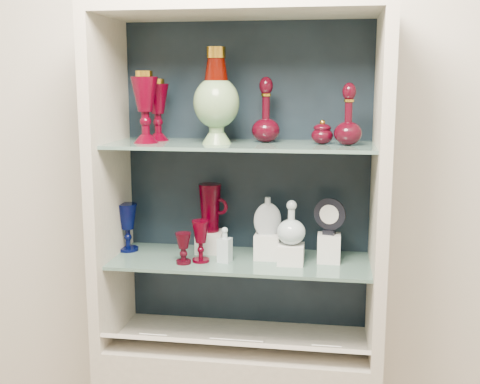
% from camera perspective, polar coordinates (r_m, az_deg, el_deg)
% --- Properties ---
extents(wall_back, '(3.50, 0.02, 2.80)m').
position_cam_1_polar(wall_back, '(2.31, 0.84, 3.41)').
color(wall_back, beige).
rests_on(wall_back, ground).
extents(cabinet_back_panel, '(0.98, 0.02, 1.15)m').
position_cam_1_polar(cabinet_back_panel, '(2.29, 0.73, 1.46)').
color(cabinet_back_panel, black).
rests_on(cabinet_back_panel, cabinet_base).
extents(cabinet_side_left, '(0.04, 0.40, 1.15)m').
position_cam_1_polar(cabinet_side_left, '(2.23, -12.28, 0.97)').
color(cabinet_side_left, '#BBB2A0').
rests_on(cabinet_side_left, cabinet_base).
extents(cabinet_side_right, '(0.04, 0.40, 1.15)m').
position_cam_1_polar(cabinet_side_right, '(2.09, 13.13, 0.31)').
color(cabinet_side_right, '#BBB2A0').
rests_on(cabinet_side_right, cabinet_base).
extents(cabinet_top_cap, '(1.00, 0.40, 0.04)m').
position_cam_1_polar(cabinet_top_cap, '(2.09, 0.00, 16.96)').
color(cabinet_top_cap, '#BBB2A0').
rests_on(cabinet_top_cap, cabinet_side_left).
extents(shelf_lower, '(0.92, 0.34, 0.01)m').
position_cam_1_polar(shelf_lower, '(2.19, 0.08, -6.51)').
color(shelf_lower, slate).
rests_on(shelf_lower, cabinet_side_left).
extents(shelf_upper, '(0.92, 0.34, 0.01)m').
position_cam_1_polar(shelf_upper, '(2.11, 0.08, 4.49)').
color(shelf_upper, slate).
rests_on(shelf_upper, cabinet_side_left).
extents(label_ledge, '(0.92, 0.17, 0.09)m').
position_cam_1_polar(label_ledge, '(2.16, -0.46, -14.21)').
color(label_ledge, '#BBB2A0').
rests_on(label_ledge, cabinet_base).
extents(label_card_0, '(0.10, 0.06, 0.03)m').
position_cam_1_polar(label_card_0, '(2.22, -8.00, -13.25)').
color(label_card_0, white).
rests_on(label_card_0, label_ledge).
extents(label_card_1, '(0.10, 0.06, 0.03)m').
position_cam_1_polar(label_card_1, '(2.15, 0.95, -13.93)').
color(label_card_1, white).
rests_on(label_card_1, label_ledge).
extents(label_card_2, '(0.10, 0.06, 0.03)m').
position_cam_1_polar(label_card_2, '(2.13, 8.20, -14.24)').
color(label_card_2, white).
rests_on(label_card_2, label_ledge).
extents(label_card_3, '(0.10, 0.06, 0.03)m').
position_cam_1_polar(label_card_3, '(2.16, -1.37, -13.78)').
color(label_card_3, white).
rests_on(label_card_3, label_ledge).
extents(pedestal_lamp_left, '(0.12, 0.12, 0.25)m').
position_cam_1_polar(pedestal_lamp_left, '(2.14, -8.99, 7.95)').
color(pedestal_lamp_left, '#4A000F').
rests_on(pedestal_lamp_left, shelf_upper).
extents(pedestal_lamp_right, '(0.11, 0.11, 0.22)m').
position_cam_1_polar(pedestal_lamp_right, '(2.22, -7.81, 7.72)').
color(pedestal_lamp_right, '#4A000F').
rests_on(pedestal_lamp_right, shelf_upper).
extents(enamel_urn, '(0.16, 0.16, 0.33)m').
position_cam_1_polar(enamel_urn, '(2.09, -2.26, 9.10)').
color(enamel_urn, '#074928').
rests_on(enamel_urn, shelf_upper).
extents(ruby_decanter_a, '(0.12, 0.12, 0.26)m').
position_cam_1_polar(ruby_decanter_a, '(2.13, 2.47, 8.16)').
color(ruby_decanter_a, '#3D0410').
rests_on(ruby_decanter_a, shelf_upper).
extents(ruby_decanter_b, '(0.10, 0.10, 0.22)m').
position_cam_1_polar(ruby_decanter_b, '(2.06, 10.26, 7.44)').
color(ruby_decanter_b, '#3D0410').
rests_on(ruby_decanter_b, shelf_upper).
extents(lidded_bowl, '(0.10, 0.10, 0.09)m').
position_cam_1_polar(lidded_bowl, '(2.09, 7.80, 5.69)').
color(lidded_bowl, '#3D0410').
rests_on(lidded_bowl, shelf_upper).
extents(cobalt_goblet, '(0.10, 0.10, 0.18)m').
position_cam_1_polar(cobalt_goblet, '(2.31, -10.61, -3.31)').
color(cobalt_goblet, '#010739').
rests_on(cobalt_goblet, shelf_lower).
extents(ruby_goblet_tall, '(0.07, 0.07, 0.15)m').
position_cam_1_polar(ruby_goblet_tall, '(2.14, -3.75, -4.68)').
color(ruby_goblet_tall, '#4A000F').
rests_on(ruby_goblet_tall, shelf_lower).
extents(ruby_goblet_small, '(0.07, 0.07, 0.11)m').
position_cam_1_polar(ruby_goblet_small, '(2.13, -5.39, -5.34)').
color(ruby_goblet_small, '#3D0410').
rests_on(ruby_goblet_small, shelf_lower).
extents(riser_ruby_pitcher, '(0.10, 0.10, 0.08)m').
position_cam_1_polar(riser_ruby_pitcher, '(2.27, -2.82, -4.70)').
color(riser_ruby_pitcher, silver).
rests_on(riser_ruby_pitcher, shelf_lower).
extents(ruby_pitcher, '(0.15, 0.12, 0.18)m').
position_cam_1_polar(ruby_pitcher, '(2.24, -2.85, -1.50)').
color(ruby_pitcher, '#4A000F').
rests_on(ruby_pitcher, riser_ruby_pitcher).
extents(clear_square_bottle, '(0.05, 0.05, 0.13)m').
position_cam_1_polar(clear_square_bottle, '(2.14, -1.46, -5.01)').
color(clear_square_bottle, '#ABC2C8').
rests_on(clear_square_bottle, shelf_lower).
extents(riser_flat_flask, '(0.09, 0.09, 0.09)m').
position_cam_1_polar(riser_flat_flask, '(2.19, 2.60, -5.14)').
color(riser_flat_flask, silver).
rests_on(riser_flat_flask, shelf_lower).
extents(flat_flask, '(0.11, 0.06, 0.14)m').
position_cam_1_polar(flat_flask, '(2.16, 2.63, -2.20)').
color(flat_flask, '#A7B2BA').
rests_on(flat_flask, riser_flat_flask).
extents(riser_clear_round_decanter, '(0.09, 0.09, 0.07)m').
position_cam_1_polar(riser_clear_round_decanter, '(2.13, 4.84, -5.88)').
color(riser_clear_round_decanter, silver).
rests_on(riser_clear_round_decanter, shelf_lower).
extents(clear_round_decanter, '(0.12, 0.12, 0.15)m').
position_cam_1_polar(clear_round_decanter, '(2.10, 4.89, -3.00)').
color(clear_round_decanter, '#ABC2C8').
rests_on(clear_round_decanter, riser_clear_round_decanter).
extents(riser_cameo_medallion, '(0.08, 0.08, 0.10)m').
position_cam_1_polar(riser_cameo_medallion, '(2.17, 8.42, -5.28)').
color(riser_cameo_medallion, silver).
rests_on(riser_cameo_medallion, shelf_lower).
extents(cameo_medallion, '(0.12, 0.07, 0.13)m').
position_cam_1_polar(cameo_medallion, '(2.14, 8.50, -2.25)').
color(cameo_medallion, black).
rests_on(cameo_medallion, riser_cameo_medallion).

